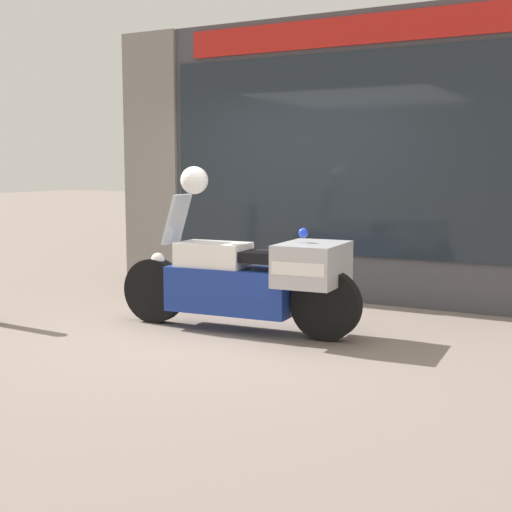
# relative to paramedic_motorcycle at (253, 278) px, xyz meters

# --- Properties ---
(ground_plane) EXTENTS (60.00, 60.00, 0.00)m
(ground_plane) POSITION_rel_paramedic_motorcycle_xyz_m (-0.27, 0.07, -0.52)
(ground_plane) COLOR gray
(shop_building) EXTENTS (5.40, 0.55, 3.30)m
(shop_building) POSITION_rel_paramedic_motorcycle_xyz_m (-0.65, 2.07, 1.13)
(shop_building) COLOR #424247
(shop_building) RESTS_ON ground
(window_display) EXTENTS (4.12, 0.30, 1.80)m
(window_display) POSITION_rel_paramedic_motorcycle_xyz_m (0.06, 2.10, -0.08)
(window_display) COLOR slate
(window_display) RESTS_ON ground
(paramedic_motorcycle) EXTENTS (2.48, 0.78, 1.30)m
(paramedic_motorcycle) POSITION_rel_paramedic_motorcycle_xyz_m (0.00, 0.00, 0.00)
(paramedic_motorcycle) COLOR black
(paramedic_motorcycle) RESTS_ON ground
(white_helmet) EXTENTS (0.27, 0.27, 0.27)m
(white_helmet) POSITION_rel_paramedic_motorcycle_xyz_m (-0.63, -0.04, 0.91)
(white_helmet) COLOR white
(white_helmet) RESTS_ON paramedic_motorcycle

